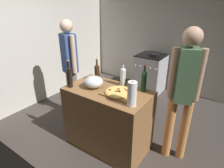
{
  "coord_description": "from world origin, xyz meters",
  "views": [
    {
      "loc": [
        1.43,
        -1.18,
        1.98
      ],
      "look_at": [
        0.12,
        0.71,
        0.96
      ],
      "focal_mm": 29.86,
      "sensor_mm": 36.0,
      "label": 1
    }
  ],
  "objects_px": {
    "pizza": "(119,92)",
    "wine_bottle_clear": "(123,76)",
    "wine_bottle_green": "(97,72)",
    "wine_bottle_dark": "(69,76)",
    "wine_bottle_amber": "(144,80)",
    "mixing_bowl": "(94,82)",
    "stove": "(150,73)",
    "person_in_red": "(183,90)",
    "person_in_stripes": "(70,64)",
    "paper_towel_roll": "(132,94)"
  },
  "relations": [
    {
      "from": "wine_bottle_clear",
      "to": "wine_bottle_amber",
      "type": "bearing_deg",
      "value": 1.14
    },
    {
      "from": "mixing_bowl",
      "to": "person_in_red",
      "type": "xyz_separation_m",
      "value": [
        1.08,
        0.38,
        0.02
      ]
    },
    {
      "from": "pizza",
      "to": "person_in_red",
      "type": "distance_m",
      "value": 0.77
    },
    {
      "from": "pizza",
      "to": "wine_bottle_amber",
      "type": "xyz_separation_m",
      "value": [
        0.21,
        0.26,
        0.12
      ]
    },
    {
      "from": "wine_bottle_clear",
      "to": "person_in_red",
      "type": "xyz_separation_m",
      "value": [
        0.79,
        0.1,
        -0.04
      ]
    },
    {
      "from": "wine_bottle_amber",
      "to": "person_in_stripes",
      "type": "bearing_deg",
      "value": 178.02
    },
    {
      "from": "wine_bottle_green",
      "to": "person_in_stripes",
      "type": "height_order",
      "value": "person_in_stripes"
    },
    {
      "from": "wine_bottle_amber",
      "to": "stove",
      "type": "distance_m",
      "value": 2.02
    },
    {
      "from": "mixing_bowl",
      "to": "stove",
      "type": "height_order",
      "value": "mixing_bowl"
    },
    {
      "from": "wine_bottle_amber",
      "to": "person_in_red",
      "type": "bearing_deg",
      "value": 10.56
    },
    {
      "from": "wine_bottle_amber",
      "to": "pizza",
      "type": "bearing_deg",
      "value": -128.34
    },
    {
      "from": "person_in_stripes",
      "to": "wine_bottle_clear",
      "type": "bearing_deg",
      "value": -2.86
    },
    {
      "from": "mixing_bowl",
      "to": "wine_bottle_green",
      "type": "height_order",
      "value": "wine_bottle_green"
    },
    {
      "from": "paper_towel_roll",
      "to": "person_in_red",
      "type": "bearing_deg",
      "value": 50.26
    },
    {
      "from": "paper_towel_roll",
      "to": "wine_bottle_green",
      "type": "relative_size",
      "value": 0.89
    },
    {
      "from": "person_in_stripes",
      "to": "paper_towel_roll",
      "type": "bearing_deg",
      "value": -17.6
    },
    {
      "from": "wine_bottle_dark",
      "to": "person_in_red",
      "type": "height_order",
      "value": "person_in_red"
    },
    {
      "from": "pizza",
      "to": "stove",
      "type": "height_order",
      "value": "pizza"
    },
    {
      "from": "wine_bottle_green",
      "to": "wine_bottle_amber",
      "type": "distance_m",
      "value": 0.72
    },
    {
      "from": "person_in_stripes",
      "to": "wine_bottle_dark",
      "type": "bearing_deg",
      "value": -43.72
    },
    {
      "from": "wine_bottle_dark",
      "to": "wine_bottle_amber",
      "type": "bearing_deg",
      "value": 27.67
    },
    {
      "from": "wine_bottle_green",
      "to": "paper_towel_roll",
      "type": "bearing_deg",
      "value": -24.26
    },
    {
      "from": "mixing_bowl",
      "to": "wine_bottle_dark",
      "type": "bearing_deg",
      "value": -148.4
    },
    {
      "from": "wine_bottle_amber",
      "to": "stove",
      "type": "height_order",
      "value": "wine_bottle_amber"
    },
    {
      "from": "wine_bottle_dark",
      "to": "wine_bottle_green",
      "type": "distance_m",
      "value": 0.42
    },
    {
      "from": "wine_bottle_amber",
      "to": "person_in_stripes",
      "type": "relative_size",
      "value": 0.2
    },
    {
      "from": "wine_bottle_green",
      "to": "person_in_red",
      "type": "xyz_separation_m",
      "value": [
        1.19,
        0.16,
        -0.03
      ]
    },
    {
      "from": "wine_bottle_green",
      "to": "person_in_stripes",
      "type": "distance_m",
      "value": 0.7
    },
    {
      "from": "paper_towel_roll",
      "to": "person_in_red",
      "type": "xyz_separation_m",
      "value": [
        0.42,
        0.5,
        -0.04
      ]
    },
    {
      "from": "person_in_red",
      "to": "wine_bottle_clear",
      "type": "bearing_deg",
      "value": -173.1
    },
    {
      "from": "mixing_bowl",
      "to": "wine_bottle_amber",
      "type": "height_order",
      "value": "wine_bottle_amber"
    },
    {
      "from": "wine_bottle_dark",
      "to": "wine_bottle_amber",
      "type": "height_order",
      "value": "wine_bottle_dark"
    },
    {
      "from": "mixing_bowl",
      "to": "person_in_red",
      "type": "height_order",
      "value": "person_in_red"
    },
    {
      "from": "pizza",
      "to": "wine_bottle_green",
      "type": "xyz_separation_m",
      "value": [
        -0.51,
        0.2,
        0.1
      ]
    },
    {
      "from": "pizza",
      "to": "wine_bottle_dark",
      "type": "height_order",
      "value": "wine_bottle_dark"
    },
    {
      "from": "person_in_stripes",
      "to": "person_in_red",
      "type": "relative_size",
      "value": 0.99
    },
    {
      "from": "wine_bottle_dark",
      "to": "stove",
      "type": "distance_m",
      "value": 2.35
    },
    {
      "from": "pizza",
      "to": "wine_bottle_clear",
      "type": "height_order",
      "value": "wine_bottle_clear"
    },
    {
      "from": "wine_bottle_dark",
      "to": "wine_bottle_green",
      "type": "relative_size",
      "value": 1.14
    },
    {
      "from": "mixing_bowl",
      "to": "wine_bottle_dark",
      "type": "height_order",
      "value": "wine_bottle_dark"
    },
    {
      "from": "person_in_stripes",
      "to": "person_in_red",
      "type": "distance_m",
      "value": 1.88
    },
    {
      "from": "pizza",
      "to": "person_in_red",
      "type": "bearing_deg",
      "value": 27.13
    },
    {
      "from": "wine_bottle_clear",
      "to": "wine_bottle_green",
      "type": "height_order",
      "value": "wine_bottle_green"
    },
    {
      "from": "pizza",
      "to": "wine_bottle_dark",
      "type": "relative_size",
      "value": 0.93
    },
    {
      "from": "pizza",
      "to": "stove",
      "type": "distance_m",
      "value": 2.17
    },
    {
      "from": "mixing_bowl",
      "to": "wine_bottle_amber",
      "type": "xyz_separation_m",
      "value": [
        0.6,
        0.29,
        0.07
      ]
    },
    {
      "from": "pizza",
      "to": "mixing_bowl",
      "type": "bearing_deg",
      "value": -176.16
    },
    {
      "from": "paper_towel_roll",
      "to": "wine_bottle_dark",
      "type": "height_order",
      "value": "wine_bottle_dark"
    },
    {
      "from": "pizza",
      "to": "wine_bottle_green",
      "type": "distance_m",
      "value": 0.55
    },
    {
      "from": "wine_bottle_green",
      "to": "pizza",
      "type": "bearing_deg",
      "value": -21.12
    }
  ]
}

